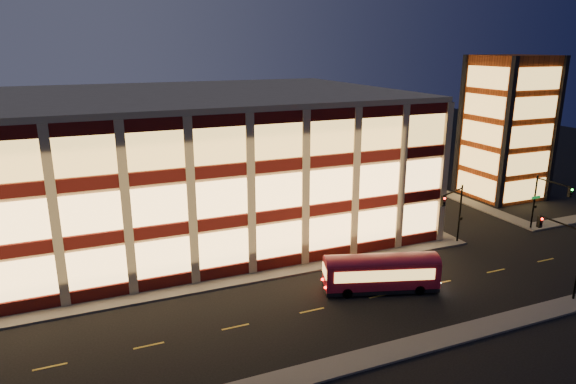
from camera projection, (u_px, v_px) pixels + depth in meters
name	position (u px, v px, depth m)	size (l,w,h in m)	color
ground	(237.00, 287.00, 42.33)	(200.00, 200.00, 0.00)	black
sidewalk_office_south	(198.00, 287.00, 42.07)	(54.00, 2.00, 0.15)	#514F4C
sidewalk_office_east	(368.00, 199.00, 65.97)	(2.00, 30.00, 0.15)	#514F4C
sidewalk_tower_south	(572.00, 220.00, 58.18)	(14.00, 2.00, 0.15)	#514F4C
sidewalk_tower_west	(437.00, 190.00, 70.09)	(2.00, 30.00, 0.15)	#514F4C
sidewalk_near	(302.00, 376.00, 30.81)	(100.00, 2.00, 0.15)	#514F4C
office_building	(160.00, 162.00, 54.20)	(50.45, 30.45, 14.50)	tan
stair_tower	(507.00, 128.00, 65.39)	(8.60, 8.60, 18.00)	#8C3814
traffic_signal_far	(454.00, 207.00, 49.72)	(3.79, 1.87, 6.00)	black
traffic_signal_right	(547.00, 196.00, 53.19)	(1.20, 4.37, 6.00)	black
traffic_signal_near	(564.00, 245.00, 40.23)	(0.32, 4.45, 6.00)	black
trolley_bus	(381.00, 271.00, 41.21)	(9.41, 4.96, 3.10)	maroon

